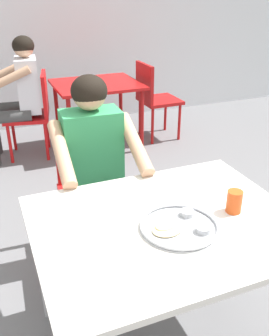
{
  "coord_description": "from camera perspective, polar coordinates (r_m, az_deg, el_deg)",
  "views": [
    {
      "loc": [
        -0.61,
        -1.23,
        1.66
      ],
      "look_at": [
        -0.02,
        0.23,
        0.89
      ],
      "focal_mm": 40.5,
      "sensor_mm": 36.0,
      "label": 1
    }
  ],
  "objects": [
    {
      "name": "patron_background",
      "position": [
        3.96,
        -17.01,
        11.42
      ],
      "size": [
        0.59,
        0.54,
        1.22
      ],
      "color": "#3F3F3F",
      "rests_on": "ground"
    },
    {
      "name": "chair_red_right",
      "position": [
        4.36,
        2.87,
        10.85
      ],
      "size": [
        0.43,
        0.44,
        0.87
      ],
      "color": "#AA1213",
      "rests_on": "ground"
    },
    {
      "name": "chair_foreground",
      "position": [
        2.5,
        -6.83,
        -2.12
      ],
      "size": [
        0.41,
        0.45,
        0.83
      ],
      "color": "red",
      "rests_on": "ground"
    },
    {
      "name": "chair_red_left",
      "position": [
        4.03,
        -14.79,
        8.49
      ],
      "size": [
        0.52,
        0.5,
        0.86
      ],
      "color": "red",
      "rests_on": "ground"
    },
    {
      "name": "diner_foreground",
      "position": [
        2.2,
        -5.78,
        0.76
      ],
      "size": [
        0.51,
        0.56,
        1.21
      ],
      "color": "black",
      "rests_on": "ground"
    },
    {
      "name": "table_background_red",
      "position": [
        4.12,
        -5.69,
        11.43
      ],
      "size": [
        0.89,
        0.77,
        0.71
      ],
      "color": "#B71414",
      "rests_on": "ground"
    },
    {
      "name": "drinking_cup",
      "position": [
        1.73,
        14.8,
        -4.81
      ],
      "size": [
        0.07,
        0.07,
        0.1
      ],
      "color": "#D84C19",
      "rests_on": "table_foreground"
    },
    {
      "name": "table_foreground",
      "position": [
        1.69,
        4.81,
        -9.98
      ],
      "size": [
        1.13,
        0.9,
        0.74
      ],
      "color": "silver",
      "rests_on": "ground"
    },
    {
      "name": "thali_tray",
      "position": [
        1.6,
        6.75,
        -8.67
      ],
      "size": [
        0.33,
        0.33,
        0.03
      ],
      "color": "#B7BABF",
      "rests_on": "table_foreground"
    }
  ]
}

